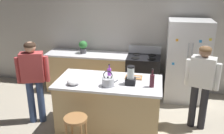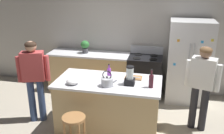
% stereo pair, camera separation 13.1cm
% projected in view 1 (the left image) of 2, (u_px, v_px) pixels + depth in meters
% --- Properties ---
extents(ground_plane, '(14.00, 14.00, 0.00)m').
position_uv_depth(ground_plane, '(109.00, 128.00, 4.59)').
color(ground_plane, '#B2A893').
extents(back_wall, '(8.00, 0.10, 2.70)m').
position_uv_depth(back_wall, '(125.00, 35.00, 5.94)').
color(back_wall, '#BCB7AD').
rests_on(back_wall, ground_plane).
extents(kitchen_island, '(1.83, 0.93, 0.95)m').
position_uv_depth(kitchen_island, '(109.00, 105.00, 4.43)').
color(kitchen_island, tan).
rests_on(kitchen_island, ground_plane).
extents(back_counter_run, '(2.00, 0.64, 0.95)m').
position_uv_depth(back_counter_run, '(89.00, 72.00, 6.00)').
color(back_counter_run, tan).
rests_on(back_counter_run, ground_plane).
extents(refrigerator, '(0.90, 0.73, 1.81)m').
position_uv_depth(refrigerator, '(187.00, 61.00, 5.42)').
color(refrigerator, silver).
rests_on(refrigerator, ground_plane).
extents(stove_range, '(0.76, 0.65, 1.13)m').
position_uv_depth(stove_range, '(143.00, 76.00, 5.75)').
color(stove_range, black).
rests_on(stove_range, ground_plane).
extents(person_by_island_left, '(0.59, 0.34, 1.59)m').
position_uv_depth(person_by_island_left, '(33.00, 75.00, 4.49)').
color(person_by_island_left, '#384C7A').
rests_on(person_by_island_left, ground_plane).
extents(person_by_sink_right, '(0.59, 0.33, 1.57)m').
position_uv_depth(person_by_sink_right, '(202.00, 80.00, 4.31)').
color(person_by_sink_right, '#26262B').
rests_on(person_by_sink_right, ground_plane).
extents(bar_stool, '(0.36, 0.36, 0.64)m').
position_uv_depth(bar_stool, '(76.00, 126.00, 3.76)').
color(bar_stool, '#9E6B3D').
rests_on(bar_stool, ground_plane).
extents(potted_plant, '(0.20, 0.20, 0.30)m').
position_uv_depth(potted_plant, '(83.00, 46.00, 5.81)').
color(potted_plant, '#4C4C51').
rests_on(potted_plant, back_counter_run).
extents(blender_appliance, '(0.17, 0.17, 0.32)m').
position_uv_depth(blender_appliance, '(131.00, 77.00, 4.09)').
color(blender_appliance, black).
rests_on(blender_appliance, kitchen_island).
extents(bottle_soda, '(0.07, 0.07, 0.26)m').
position_uv_depth(bottle_soda, '(109.00, 73.00, 4.38)').
color(bottle_soda, purple).
rests_on(bottle_soda, kitchen_island).
extents(bottle_wine, '(0.08, 0.08, 0.32)m').
position_uv_depth(bottle_wine, '(152.00, 80.00, 3.99)').
color(bottle_wine, '#471923').
rests_on(bottle_wine, kitchen_island).
extents(mixing_bowl, '(0.22, 0.22, 0.10)m').
position_uv_depth(mixing_bowl, '(73.00, 82.00, 4.11)').
color(mixing_bowl, white).
rests_on(mixing_bowl, kitchen_island).
extents(tea_kettle, '(0.28, 0.20, 0.27)m').
position_uv_depth(tea_kettle, '(108.00, 82.00, 4.04)').
color(tea_kettle, '#B7BABF').
rests_on(tea_kettle, kitchen_island).
extents(cutting_board, '(0.30, 0.20, 0.02)m').
position_uv_depth(cutting_board, '(134.00, 77.00, 4.39)').
color(cutting_board, '#9E6B3D').
rests_on(cutting_board, kitchen_island).
extents(chef_knife, '(0.22, 0.06, 0.01)m').
position_uv_depth(chef_knife, '(135.00, 77.00, 4.39)').
color(chef_knife, '#B7BABF').
rests_on(chef_knife, cutting_board).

